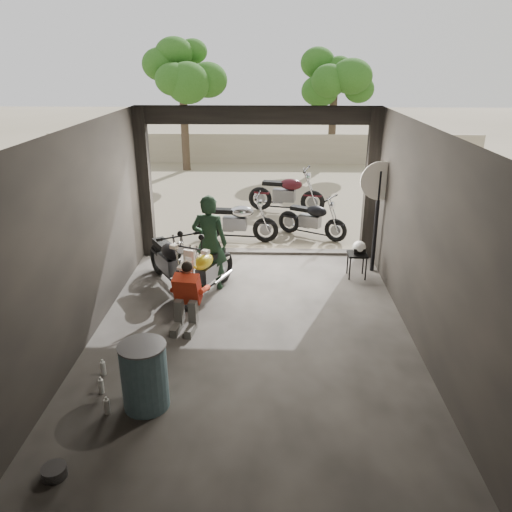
# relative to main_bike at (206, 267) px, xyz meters

# --- Properties ---
(ground) EXTENTS (80.00, 80.00, 0.00)m
(ground) POSITION_rel_main_bike_xyz_m (0.87, -1.36, -0.56)
(ground) COLOR #7A6D56
(ground) RESTS_ON ground
(garage) EXTENTS (7.00, 7.13, 3.20)m
(garage) POSITION_rel_main_bike_xyz_m (0.87, -0.81, 0.71)
(garage) COLOR #2D2B28
(garage) RESTS_ON ground
(boundary_wall) EXTENTS (18.00, 0.30, 1.20)m
(boundary_wall) POSITION_rel_main_bike_xyz_m (0.87, 12.64, 0.04)
(boundary_wall) COLOR gray
(boundary_wall) RESTS_ON ground
(tree_left) EXTENTS (2.20, 2.20, 5.60)m
(tree_left) POSITION_rel_main_bike_xyz_m (-2.13, 11.14, 3.42)
(tree_left) COLOR #382B1E
(tree_left) RESTS_ON ground
(tree_right) EXTENTS (2.20, 2.20, 5.00)m
(tree_right) POSITION_rel_main_bike_xyz_m (3.67, 12.64, 2.99)
(tree_right) COLOR #382B1E
(tree_right) RESTS_ON ground
(main_bike) EXTENTS (1.31, 1.83, 1.13)m
(main_bike) POSITION_rel_main_bike_xyz_m (0.00, 0.00, 0.00)
(main_bike) COLOR #F0E2CB
(main_bike) RESTS_ON ground
(left_bike) EXTENTS (1.56, 1.90, 1.21)m
(left_bike) POSITION_rel_main_bike_xyz_m (-0.73, 0.34, 0.04)
(left_bike) COLOR black
(left_bike) RESTS_ON ground
(outside_bike_a) EXTENTS (1.78, 0.89, 1.16)m
(outside_bike_a) POSITION_rel_main_bike_xyz_m (0.37, 2.96, 0.02)
(outside_bike_a) COLOR black
(outside_bike_a) RESTS_ON ground
(outside_bike_b) EXTENTS (2.04, 1.22, 1.29)m
(outside_bike_b) POSITION_rel_main_bike_xyz_m (1.60, 5.41, 0.08)
(outside_bike_b) COLOR #400F15
(outside_bike_b) RESTS_ON ground
(outside_bike_c) EXTENTS (1.70, 1.36, 1.07)m
(outside_bike_c) POSITION_rel_main_bike_xyz_m (2.17, 3.29, -0.03)
(outside_bike_c) COLOR black
(outside_bike_c) RESTS_ON ground
(rider) EXTENTS (0.72, 0.53, 1.82)m
(rider) POSITION_rel_main_bike_xyz_m (0.03, 0.32, 0.35)
(rider) COLOR black
(rider) RESTS_ON ground
(mechanic) EXTENTS (0.63, 0.80, 1.06)m
(mechanic) POSITION_rel_main_bike_xyz_m (-0.18, -1.24, -0.03)
(mechanic) COLOR red
(mechanic) RESTS_ON ground
(stool) EXTENTS (0.37, 0.37, 0.52)m
(stool) POSITION_rel_main_bike_xyz_m (2.87, 0.87, -0.12)
(stool) COLOR black
(stool) RESTS_ON ground
(helmet) EXTENTS (0.32, 0.33, 0.25)m
(helmet) POSITION_rel_main_bike_xyz_m (2.90, 0.90, 0.08)
(helmet) COLOR white
(helmet) RESTS_ON stool
(oil_drum) EXTENTS (0.69, 0.69, 0.88)m
(oil_drum) POSITION_rel_main_bike_xyz_m (-0.38, -3.19, -0.12)
(oil_drum) COLOR #476C78
(oil_drum) RESTS_ON ground
(sign_post) EXTENTS (0.76, 0.08, 2.27)m
(sign_post) POSITION_rel_main_bike_xyz_m (3.25, 1.19, 0.96)
(sign_post) COLOR black
(sign_post) RESTS_ON ground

